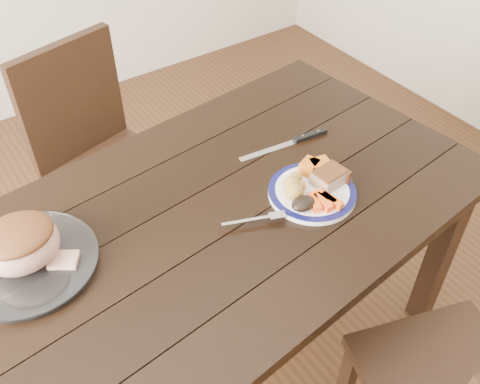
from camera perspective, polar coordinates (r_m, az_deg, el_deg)
ground at (r=2.08m, az=-2.22°, el=-17.01°), size 4.00×4.00×0.00m
dining_table at (r=1.55m, az=-2.85°, el=-4.62°), size 1.69×1.06×0.75m
chair_far at (r=2.13m, az=-14.86°, el=4.33°), size 0.51×0.52×0.93m
dinner_plate at (r=1.55m, az=7.68°, el=-0.07°), size 0.25×0.25×0.02m
plate_rim at (r=1.54m, az=7.71°, el=0.17°), size 0.25×0.25×0.02m
serving_platter at (r=1.45m, az=-21.63°, el=-7.16°), size 0.34×0.34×0.02m
pork_slice at (r=1.55m, az=9.47°, el=1.51°), size 0.09×0.08×0.04m
roasted_potatoes at (r=1.51m, az=5.79°, el=0.66°), size 0.09×0.09×0.05m
carrot_batons at (r=1.49m, az=8.92°, el=-0.94°), size 0.08×0.09×0.02m
pumpkin_wedges at (r=1.59m, az=7.96°, el=2.72°), size 0.09×0.07×0.04m
dark_mushroom at (r=1.47m, az=6.77°, el=-1.22°), size 0.07×0.05×0.03m
fork at (r=1.44m, az=2.02°, el=-2.88°), size 0.17×0.08×0.00m
roast_joint at (r=1.40m, az=-22.34°, el=-5.31°), size 0.19×0.16×0.12m
cut_slice at (r=1.40m, az=-18.28°, el=-6.95°), size 0.09×0.08×0.02m
carving_knife at (r=1.74m, az=6.43°, el=5.65°), size 0.32×0.06×0.01m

